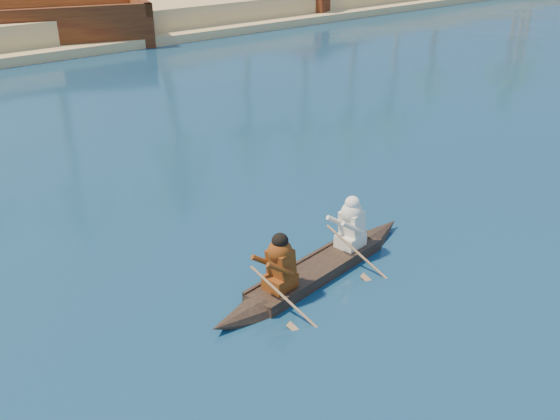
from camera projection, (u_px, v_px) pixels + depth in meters
canoe at (317, 261)px, 9.80m from camera, size 4.49×1.24×1.23m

